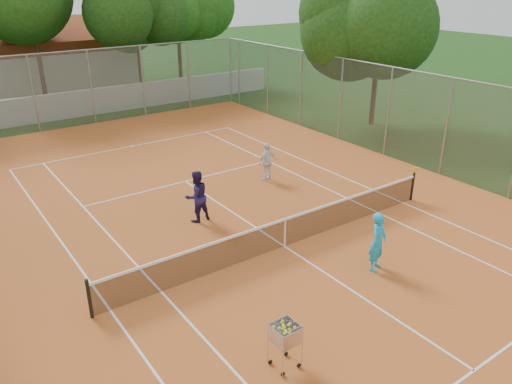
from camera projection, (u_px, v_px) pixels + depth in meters
ground at (284, 247)px, 15.23m from camera, size 120.00×120.00×0.00m
court_pad at (284, 247)px, 15.23m from camera, size 18.00×34.00×0.02m
court_lines at (284, 246)px, 15.22m from camera, size 10.98×23.78×0.01m
tennis_net at (285, 232)px, 15.03m from camera, size 11.88×0.10×0.98m
perimeter_fence at (286, 187)px, 14.43m from camera, size 18.00×34.00×4.00m
boundary_wall at (83, 103)px, 29.13m from camera, size 26.00×0.30×1.50m
clubhouse at (6, 59)px, 34.96m from camera, size 16.40×9.00×4.40m
tropical_trees at (57, 23)px, 29.67m from camera, size 29.00×19.00×10.00m
player_near at (378, 242)px, 13.73m from camera, size 0.74×0.63×1.72m
player_far_left at (197, 196)px, 16.49m from camera, size 0.90×0.72×1.77m
player_far_right at (267, 162)px, 19.84m from camera, size 0.96×0.50×1.56m
ball_hopper at (285, 344)px, 10.34m from camera, size 0.66×0.66×1.15m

